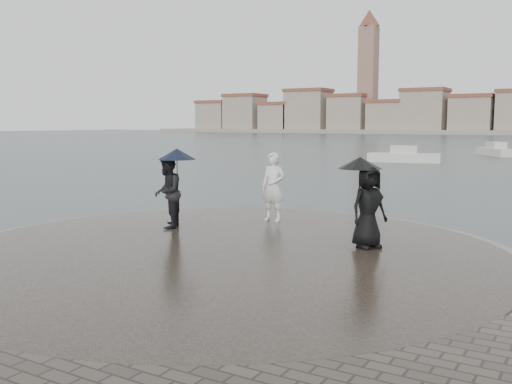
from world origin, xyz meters
The scene contains 6 objects.
ground centered at (0.00, 0.00, 0.00)m, with size 400.00×400.00×0.00m, color #2B3835.
kerb_ring centered at (0.00, 3.50, 0.16)m, with size 12.50×12.50×0.32m, color gray.
quay_tip centered at (0.00, 3.50, 0.18)m, with size 11.90×11.90×0.36m, color #2D261E.
statue centered at (-0.84, 7.11, 1.30)m, with size 0.69×0.45×1.88m, color white.
visitor_left centered at (-2.58, 4.79, 1.47)m, with size 1.27×1.16×2.04m.
visitor_right centered at (2.53, 5.20, 1.45)m, with size 1.19×1.10×1.95m.
Camera 1 is at (6.75, -6.40, 3.03)m, focal length 40.00 mm.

